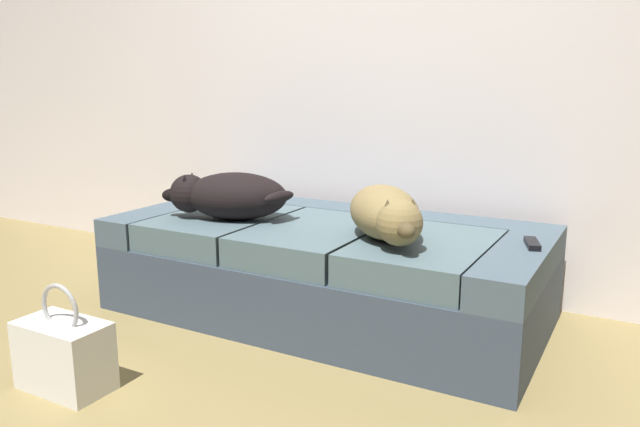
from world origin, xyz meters
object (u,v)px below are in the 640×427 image
object	(u,v)px
couch	(325,269)
dog_dark	(228,195)
handbag	(64,354)
dog_tan	(387,213)
tv_remote	(532,244)

from	to	relation	value
couch	dog_dark	distance (m)	0.55
couch	handbag	bearing A→B (deg)	-112.93
dog_tan	tv_remote	distance (m)	0.56
couch	handbag	distance (m)	1.15
handbag	couch	bearing A→B (deg)	67.07
dog_tan	handbag	world-z (taller)	dog_tan
couch	dog_tan	distance (m)	0.50
dog_dark	tv_remote	distance (m)	1.31
dog_dark	tv_remote	world-z (taller)	dog_dark
couch	handbag	xyz separation A→B (m)	(-0.44, -1.05, -0.09)
dog_tan	handbag	bearing A→B (deg)	-131.51
dog_dark	handbag	xyz separation A→B (m)	(-0.02, -0.90, -0.41)
dog_tan	handbag	distance (m)	1.27
handbag	tv_remote	bearing A→B (deg)	39.16
dog_dark	dog_tan	world-z (taller)	dog_dark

